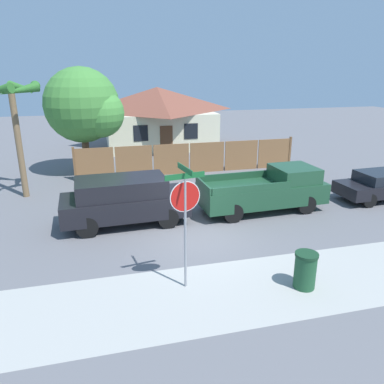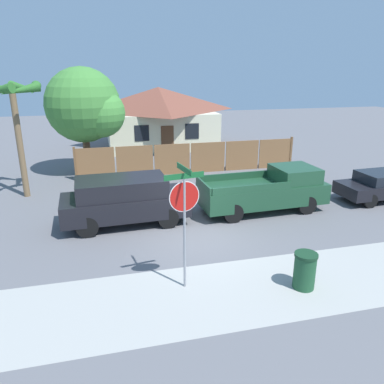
{
  "view_description": "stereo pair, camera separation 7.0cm",
  "coord_description": "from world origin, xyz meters",
  "px_view_note": "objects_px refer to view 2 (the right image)",
  "views": [
    {
      "loc": [
        -3.21,
        -11.95,
        5.85
      ],
      "look_at": [
        -0.06,
        0.42,
        1.6
      ],
      "focal_mm": 35.0,
      "sensor_mm": 36.0,
      "label": 1
    },
    {
      "loc": [
        -3.14,
        -11.97,
        5.85
      ],
      "look_at": [
        -0.06,
        0.42,
        1.6
      ],
      "focal_mm": 35.0,
      "sensor_mm": 36.0,
      "label": 2
    }
  ],
  "objects_px": {
    "orange_pickup": "(267,190)",
    "trash_bin": "(305,271)",
    "palm_tree": "(13,99)",
    "house": "(159,115)",
    "parked_sedan": "(383,185)",
    "oak_tree": "(87,107)",
    "red_suv": "(124,199)",
    "stop_sign": "(184,206)"
  },
  "relations": [
    {
      "from": "orange_pickup",
      "to": "trash_bin",
      "type": "height_order",
      "value": "orange_pickup"
    },
    {
      "from": "palm_tree",
      "to": "trash_bin",
      "type": "xyz_separation_m",
      "value": [
        8.8,
        -10.29,
        -4.0
      ]
    },
    {
      "from": "house",
      "to": "trash_bin",
      "type": "bearing_deg",
      "value": -88.45
    },
    {
      "from": "parked_sedan",
      "to": "oak_tree",
      "type": "bearing_deg",
      "value": 146.44
    },
    {
      "from": "red_suv",
      "to": "parked_sedan",
      "type": "xyz_separation_m",
      "value": [
        11.79,
        -0.0,
        -0.33
      ]
    },
    {
      "from": "trash_bin",
      "to": "oak_tree",
      "type": "bearing_deg",
      "value": 112.81
    },
    {
      "from": "palm_tree",
      "to": "house",
      "type": "bearing_deg",
      "value": 53.38
    },
    {
      "from": "house",
      "to": "palm_tree",
      "type": "relative_size",
      "value": 1.62
    },
    {
      "from": "palm_tree",
      "to": "parked_sedan",
      "type": "relative_size",
      "value": 1.23
    },
    {
      "from": "oak_tree",
      "to": "palm_tree",
      "type": "relative_size",
      "value": 1.13
    },
    {
      "from": "oak_tree",
      "to": "trash_bin",
      "type": "xyz_separation_m",
      "value": [
        5.79,
        -13.76,
        -3.26
      ]
    },
    {
      "from": "palm_tree",
      "to": "parked_sedan",
      "type": "bearing_deg",
      "value": -15.61
    },
    {
      "from": "trash_bin",
      "to": "palm_tree",
      "type": "bearing_deg",
      "value": 130.55
    },
    {
      "from": "orange_pickup",
      "to": "parked_sedan",
      "type": "height_order",
      "value": "orange_pickup"
    },
    {
      "from": "red_suv",
      "to": "oak_tree",
      "type": "bearing_deg",
      "value": 97.13
    },
    {
      "from": "parked_sedan",
      "to": "stop_sign",
      "type": "bearing_deg",
      "value": -157.09
    },
    {
      "from": "oak_tree",
      "to": "stop_sign",
      "type": "height_order",
      "value": "oak_tree"
    },
    {
      "from": "house",
      "to": "red_suv",
      "type": "xyz_separation_m",
      "value": [
        -3.9,
        -15.57,
        -1.29
      ]
    },
    {
      "from": "stop_sign",
      "to": "parked_sedan",
      "type": "bearing_deg",
      "value": 16.39
    },
    {
      "from": "house",
      "to": "trash_bin",
      "type": "height_order",
      "value": "house"
    },
    {
      "from": "oak_tree",
      "to": "parked_sedan",
      "type": "bearing_deg",
      "value": -31.34
    },
    {
      "from": "oak_tree",
      "to": "trash_bin",
      "type": "bearing_deg",
      "value": -67.19
    },
    {
      "from": "red_suv",
      "to": "trash_bin",
      "type": "relative_size",
      "value": 4.66
    },
    {
      "from": "red_suv",
      "to": "trash_bin",
      "type": "distance_m",
      "value": 7.33
    },
    {
      "from": "orange_pickup",
      "to": "trash_bin",
      "type": "distance_m",
      "value": 6.01
    },
    {
      "from": "house",
      "to": "red_suv",
      "type": "distance_m",
      "value": 16.1
    },
    {
      "from": "red_suv",
      "to": "palm_tree",
      "type": "bearing_deg",
      "value": 131.65
    },
    {
      "from": "palm_tree",
      "to": "red_suv",
      "type": "xyz_separation_m",
      "value": [
        4.33,
        -4.5,
        -3.52
      ]
    },
    {
      "from": "house",
      "to": "orange_pickup",
      "type": "height_order",
      "value": "house"
    },
    {
      "from": "palm_tree",
      "to": "orange_pickup",
      "type": "relative_size",
      "value": 0.98
    },
    {
      "from": "oak_tree",
      "to": "parked_sedan",
      "type": "relative_size",
      "value": 1.39
    },
    {
      "from": "house",
      "to": "oak_tree",
      "type": "distance_m",
      "value": 9.32
    },
    {
      "from": "house",
      "to": "stop_sign",
      "type": "bearing_deg",
      "value": -97.3
    },
    {
      "from": "house",
      "to": "palm_tree",
      "type": "bearing_deg",
      "value": -126.62
    },
    {
      "from": "stop_sign",
      "to": "orange_pickup",
      "type": "bearing_deg",
      "value": 37.48
    },
    {
      "from": "red_suv",
      "to": "stop_sign",
      "type": "height_order",
      "value": "stop_sign"
    },
    {
      "from": "parked_sedan",
      "to": "orange_pickup",
      "type": "bearing_deg",
      "value": 177.67
    },
    {
      "from": "orange_pickup",
      "to": "stop_sign",
      "type": "distance_m",
      "value": 7.01
    },
    {
      "from": "red_suv",
      "to": "orange_pickup",
      "type": "height_order",
      "value": "red_suv"
    },
    {
      "from": "orange_pickup",
      "to": "stop_sign",
      "type": "relative_size",
      "value": 1.55
    },
    {
      "from": "house",
      "to": "parked_sedan",
      "type": "height_order",
      "value": "house"
    },
    {
      "from": "house",
      "to": "palm_tree",
      "type": "height_order",
      "value": "palm_tree"
    }
  ]
}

